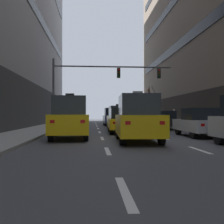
{
  "coord_description": "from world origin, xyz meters",
  "views": [
    {
      "loc": [
        -2.24,
        -12.48,
        1.31
      ],
      "look_at": [
        -0.36,
        12.58,
        1.53
      ],
      "focal_mm": 42.65,
      "sensor_mm": 36.0,
      "label": 1
    }
  ],
  "objects": [
    {
      "name": "car_driving_0",
      "position": [
        -0.03,
        17.89,
        1.01
      ],
      "size": [
        1.82,
        4.21,
        2.03
      ],
      "color": "black",
      "rests_on": "ground"
    },
    {
      "name": "car_parked_3",
      "position": [
        4.02,
        10.31,
        0.79
      ],
      "size": [
        1.9,
        4.33,
        1.61
      ],
      "color": "black",
      "rests_on": "ground"
    },
    {
      "name": "lane_stripe_l1_s9",
      "position": [
        -1.69,
        27.0,
        0.0
      ],
      "size": [
        0.16,
        2.0,
        0.01
      ],
      "primitive_type": "cube",
      "color": "silver",
      "rests_on": "ground"
    },
    {
      "name": "street_tree_0",
      "position": [
        6.28,
        26.79,
        2.72
      ],
      "size": [
        1.62,
        1.62,
        5.41
      ],
      "color": "#4C3823",
      "rests_on": "sidewalk_right"
    },
    {
      "name": "lane_stripe_l2_s10",
      "position": [
        1.69,
        32.0,
        0.0
      ],
      "size": [
        0.16,
        2.0,
        0.01
      ],
      "primitive_type": "cube",
      "color": "silver",
      "rests_on": "ground"
    },
    {
      "name": "car_parked_2",
      "position": [
        4.02,
        2.68,
        0.82
      ],
      "size": [
        1.95,
        4.5,
        1.67
      ],
      "color": "black",
      "rests_on": "ground"
    },
    {
      "name": "lane_stripe_l2_s9",
      "position": [
        1.69,
        27.0,
        0.0
      ],
      "size": [
        0.16,
        2.0,
        0.01
      ],
      "primitive_type": "cube",
      "color": "silver",
      "rests_on": "ground"
    },
    {
      "name": "lane_stripe_l2_s6",
      "position": [
        1.69,
        12.0,
        0.0
      ],
      "size": [
        0.16,
        2.0,
        0.01
      ],
      "primitive_type": "cube",
      "color": "silver",
      "rests_on": "ground"
    },
    {
      "name": "lane_stripe_l2_s8",
      "position": [
        1.69,
        22.0,
        0.0
      ],
      "size": [
        0.16,
        2.0,
        0.01
      ],
      "primitive_type": "cube",
      "color": "silver",
      "rests_on": "ground"
    },
    {
      "name": "lane_stripe_l1_s7",
      "position": [
        -1.69,
        17.0,
        0.0
      ],
      "size": [
        0.16,
        2.0,
        0.01
      ],
      "primitive_type": "cube",
      "color": "silver",
      "rests_on": "ground"
    },
    {
      "name": "lane_stripe_l2_s3",
      "position": [
        1.69,
        -3.0,
        0.0
      ],
      "size": [
        0.16,
        2.0,
        0.01
      ],
      "primitive_type": "cube",
      "color": "silver",
      "rests_on": "ground"
    },
    {
      "name": "lane_stripe_l2_s4",
      "position": [
        1.69,
        2.0,
        0.0
      ],
      "size": [
        0.16,
        2.0,
        0.01
      ],
      "primitive_type": "cube",
      "color": "silver",
      "rests_on": "ground"
    },
    {
      "name": "lane_stripe_l1_s6",
      "position": [
        -1.69,
        12.0,
        0.0
      ],
      "size": [
        0.16,
        2.0,
        0.01
      ],
      "primitive_type": "cube",
      "color": "silver",
      "rests_on": "ground"
    },
    {
      "name": "taxi_driving_2",
      "position": [
        -0.14,
        5.82,
        0.85
      ],
      "size": [
        2.05,
        4.64,
        1.91
      ],
      "color": "black",
      "rests_on": "ground"
    },
    {
      "name": "traffic_signal_0",
      "position": [
        -1.8,
        10.01,
        4.29
      ],
      "size": [
        10.06,
        0.35,
        5.85
      ],
      "color": "#4C4C51",
      "rests_on": "sidewalk_left"
    },
    {
      "name": "lane_stripe_l1_s10",
      "position": [
        -1.69,
        32.0,
        0.0
      ],
      "size": [
        0.16,
        2.0,
        0.01
      ],
      "primitive_type": "cube",
      "color": "silver",
      "rests_on": "ground"
    },
    {
      "name": "lane_stripe_l2_s5",
      "position": [
        1.69,
        7.0,
        0.0
      ],
      "size": [
        0.16,
        2.0,
        0.01
      ],
      "primitive_type": "cube",
      "color": "silver",
      "rests_on": "ground"
    },
    {
      "name": "lane_stripe_l2_s7",
      "position": [
        1.69,
        17.0,
        0.0
      ],
      "size": [
        0.16,
        2.0,
        0.01
      ],
      "primitive_type": "cube",
      "color": "silver",
      "rests_on": "ground"
    },
    {
      "name": "pedestrian_1",
      "position": [
        5.8,
        13.13,
        1.13
      ],
      "size": [
        0.53,
        0.23,
        1.7
      ],
      "color": "brown",
      "rests_on": "sidewalk_right"
    },
    {
      "name": "ground_plane",
      "position": [
        0.0,
        0.0,
        0.0
      ],
      "size": [
        120.0,
        120.0,
        0.0
      ],
      "primitive_type": "plane",
      "color": "#424247"
    },
    {
      "name": "taxi_driving_1",
      "position": [
        -0.08,
        0.01,
        1.11
      ],
      "size": [
        2.11,
        4.66,
        2.41
      ],
      "color": "black",
      "rests_on": "ground"
    },
    {
      "name": "taxi_driving_3",
      "position": [
        0.1,
        11.21,
        1.02
      ],
      "size": [
        1.83,
        4.25,
        2.22
      ],
      "color": "black",
      "rests_on": "ground"
    },
    {
      "name": "taxi_driving_4",
      "position": [
        -3.43,
        1.92,
        1.12
      ],
      "size": [
        2.11,
        4.7,
        2.43
      ],
      "color": "black",
      "rests_on": "ground"
    },
    {
      "name": "lane_stripe_l1_s5",
      "position": [
        -1.69,
        7.0,
        0.0
      ],
      "size": [
        0.16,
        2.0,
        0.01
      ],
      "primitive_type": "cube",
      "color": "silver",
      "rests_on": "ground"
    },
    {
      "name": "lane_stripe_l1_s8",
      "position": [
        -1.69,
        22.0,
        0.0
      ],
      "size": [
        0.16,
        2.0,
        0.01
      ],
      "primitive_type": "cube",
      "color": "silver",
      "rests_on": "ground"
    },
    {
      "name": "lane_stripe_l1_s2",
      "position": [
        -1.69,
        -8.0,
        0.0
      ],
      "size": [
        0.16,
        2.0,
        0.01
      ],
      "primitive_type": "cube",
      "color": "silver",
      "rests_on": "ground"
    },
    {
      "name": "lane_stripe_l1_s3",
      "position": [
        -1.69,
        -3.0,
        0.0
      ],
      "size": [
        0.16,
        2.0,
        0.01
      ],
      "primitive_type": "cube",
      "color": "silver",
      "rests_on": "ground"
    },
    {
      "name": "lane_stripe_l1_s4",
      "position": [
        -1.69,
        2.0,
        0.0
      ],
      "size": [
        0.16,
        2.0,
        0.01
      ],
      "primitive_type": "cube",
      "color": "silver",
      "rests_on": "ground"
    },
    {
      "name": "pedestrian_0",
      "position": [
        5.8,
        10.32,
        1.1
      ],
      "size": [
        0.35,
        0.47,
        1.67
      ],
      "color": "#383D59",
      "rests_on": "sidewalk_right"
    }
  ]
}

